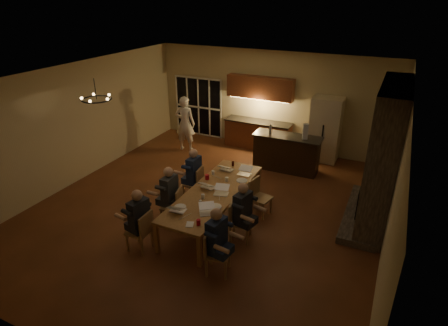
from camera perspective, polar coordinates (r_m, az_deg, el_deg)
floor at (r=9.31m, az=-2.44°, el=-6.86°), size 9.00×9.00×0.00m
back_wall at (r=12.53m, az=7.19°, el=9.45°), size 8.00×0.04×3.20m
left_wall at (r=10.95m, az=-21.67°, el=5.59°), size 0.04×9.00×3.20m
right_wall at (r=7.72m, az=24.83°, el=-2.88°), size 0.04×9.00×3.20m
ceiling at (r=8.09m, az=-2.86°, el=12.91°), size 8.00×9.00×0.04m
french_doors at (r=13.69m, az=-3.86°, el=8.52°), size 1.86×0.08×2.10m
fireplace at (r=8.81m, az=23.14°, el=0.82°), size 0.58×2.50×3.20m
kitchenette at (r=12.45m, az=5.30°, el=7.51°), size 2.24×0.68×2.40m
refrigerator at (r=11.93m, az=15.14°, el=4.95°), size 0.90×0.68×2.00m
dining_table at (r=8.69m, az=-1.51°, el=-6.45°), size 1.10×3.31×0.75m
bar_island at (r=11.15m, az=9.48°, el=1.53°), size 1.97×0.70×1.08m
chair_left_near at (r=7.91m, az=-12.84°, el=-10.05°), size 0.45×0.45×0.89m
chair_left_mid at (r=8.64m, az=-8.00°, el=-6.40°), size 0.53×0.53×0.89m
chair_left_far at (r=9.53m, az=-4.74°, el=-3.05°), size 0.48×0.48×0.89m
chair_right_near at (r=7.16m, az=-0.93°, el=-13.56°), size 0.53×0.53×0.89m
chair_right_mid at (r=8.02m, az=2.57°, el=-8.86°), size 0.52×0.52×0.89m
chair_right_far at (r=8.89m, az=5.65°, el=-5.28°), size 0.52×0.52×0.89m
person_left_near at (r=7.78m, az=-12.73°, el=-8.52°), size 0.71×0.71×1.38m
person_right_near at (r=7.04m, az=-1.13°, el=-11.78°), size 0.69×0.69×1.38m
person_left_mid at (r=8.56m, az=-8.25°, el=-4.83°), size 0.61×0.61×1.38m
person_right_mid at (r=7.84m, az=2.83°, el=-7.57°), size 0.71×0.71×1.38m
person_left_far at (r=9.41m, az=-4.57°, el=-1.75°), size 0.62×0.62×1.38m
standing_person at (r=12.38m, az=-5.95°, el=6.00°), size 0.73×0.55×1.83m
chandelier at (r=8.64m, az=-18.83°, el=9.18°), size 0.64×0.64×0.03m
laptop_a at (r=7.79m, az=-7.05°, el=-6.51°), size 0.35×0.31×0.23m
laptop_b at (r=7.64m, az=-2.56°, el=-6.98°), size 0.42×0.41×0.23m
laptop_c at (r=8.61m, az=-2.42°, el=-3.05°), size 0.36×0.33×0.23m
laptop_d at (r=8.33m, az=-0.44°, el=-4.08°), size 0.38×0.35×0.23m
laptop_e at (r=9.43m, az=0.44°, el=-0.42°), size 0.34×0.30×0.23m
laptop_f at (r=9.21m, az=3.08°, el=-1.12°), size 0.32×0.28×0.23m
mug_front at (r=8.21m, az=-3.23°, el=-5.09°), size 0.08×0.08×0.10m
mug_mid at (r=8.91m, az=0.42°, el=-2.49°), size 0.09×0.09×0.10m
mug_back at (r=9.23m, az=-1.69°, el=-1.47°), size 0.07×0.07×0.10m
redcup_near at (r=7.34m, az=-3.91°, el=-9.01°), size 0.08×0.08×0.12m
redcup_mid at (r=8.99m, az=-2.58°, el=-2.15°), size 0.10×0.10×0.12m
can_silver at (r=7.95m, az=-3.64°, el=-6.08°), size 0.06×0.06×0.12m
can_cola at (r=9.68m, az=1.36°, el=-0.10°), size 0.06×0.06×0.12m
plate_near at (r=7.91m, az=-1.35°, el=-6.66°), size 0.27×0.27×0.02m
plate_left at (r=7.94m, az=-6.72°, el=-6.69°), size 0.26×0.26×0.02m
plate_far at (r=8.95m, az=2.75°, el=-2.68°), size 0.27×0.27×0.02m
notepad at (r=7.39m, az=-5.23°, el=-9.30°), size 0.20×0.24×0.01m
bar_bottle at (r=11.11m, az=7.08°, el=5.27°), size 0.08×0.08×0.24m
bar_blender at (r=10.73m, az=12.29°, el=4.74°), size 0.18×0.18×0.45m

